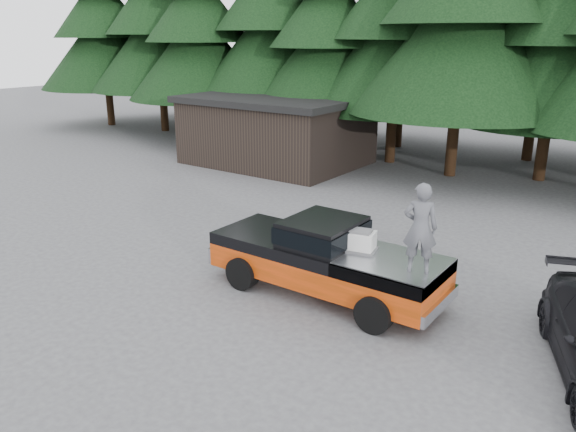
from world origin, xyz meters
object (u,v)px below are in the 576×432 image
Objects in this scene: air_compressor at (361,242)px; man_on_bed at (420,228)px; pickup_truck at (325,269)px; utility_building at (277,130)px.

man_on_bed is at bearing -24.48° from air_compressor.
air_compressor is at bearing 4.93° from pickup_truck.
pickup_truck is 15.09m from utility_building.
utility_building reaches higher than air_compressor.
man_on_bed is (2.45, -0.26, 1.64)m from pickup_truck.
air_compressor is 15.61m from utility_building.
utility_building is at bearing -65.34° from man_on_bed.
pickup_truck is 0.71× the size of utility_building.
pickup_truck is at bearing -48.47° from utility_building.
man_on_bed is 16.97m from utility_building.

